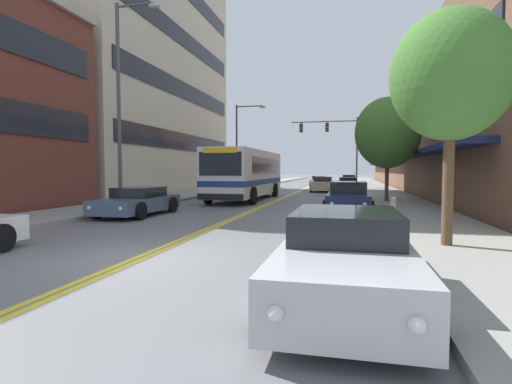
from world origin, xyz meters
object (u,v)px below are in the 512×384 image
object	(u,v)px
car_charcoal_parked_right_end	(348,184)
fire_hydrant	(393,209)
car_red_parked_right_mid	(349,180)
street_tree_right_near	(451,76)
car_slate_blue_parked_left_near	(138,202)
car_silver_parked_right_foreground	(346,257)
traffic_signal_mast	(335,138)
car_champagne_moving_lead	(319,181)
car_beige_moving_second	(323,184)
street_lamp_left_far	(241,139)
car_navy_parked_right_far	(348,198)
car_black_parked_left_mid	(263,182)
city_bus	(247,172)
street_lamp_left_near	(124,92)
street_tree_right_mid	(388,133)

from	to	relation	value
car_charcoal_parked_right_end	fire_hydrant	bearing A→B (deg)	-86.35
car_red_parked_right_mid	street_tree_right_near	world-z (taller)	street_tree_right_near
car_red_parked_right_mid	car_slate_blue_parked_left_near	bearing A→B (deg)	-103.87
car_silver_parked_right_foreground	car_charcoal_parked_right_end	bearing A→B (deg)	90.07
traffic_signal_mast	street_tree_right_near	xyz separation A→B (m)	(3.72, -32.27, -1.13)
car_red_parked_right_mid	traffic_signal_mast	size ratio (longest dim) A/B	0.57
car_champagne_moving_lead	street_tree_right_near	xyz separation A→B (m)	(5.79, -38.87, 3.52)
car_beige_moving_second	street_lamp_left_far	xyz separation A→B (m)	(-7.07, -1.90, 3.99)
car_beige_moving_second	fire_hydrant	distance (m)	21.85
car_navy_parked_right_far	street_tree_right_near	bearing A→B (deg)	-75.08
car_slate_blue_parked_left_near	car_beige_moving_second	xyz separation A→B (m)	(6.48, 20.82, 0.05)
car_beige_moving_second	traffic_signal_mast	world-z (taller)	traffic_signal_mast
car_champagne_moving_lead	car_black_parked_left_mid	bearing A→B (deg)	-124.65
car_navy_parked_right_far	city_bus	bearing A→B (deg)	134.63
car_slate_blue_parked_left_near	car_navy_parked_right_far	size ratio (longest dim) A/B	0.98
street_lamp_left_near	car_charcoal_parked_right_end	bearing A→B (deg)	68.62
street_lamp_left_far	car_red_parked_right_mid	bearing A→B (deg)	60.45
car_silver_parked_right_foreground	street_tree_right_mid	distance (m)	18.25
car_charcoal_parked_right_end	street_tree_right_near	bearing A→B (deg)	-85.45
car_beige_moving_second	street_lamp_left_near	xyz separation A→B (m)	(-7.23, -20.50, 4.64)
city_bus	car_beige_moving_second	distance (m)	11.71
car_slate_blue_parked_left_near	street_lamp_left_far	xyz separation A→B (m)	(-0.59, 18.91, 4.04)
street_lamp_left_far	street_tree_right_near	xyz separation A→B (m)	(11.59, -24.07, -0.53)
car_navy_parked_right_far	street_lamp_left_far	distance (m)	18.50
car_navy_parked_right_far	street_tree_right_mid	xyz separation A→B (m)	(2.13, 5.15, 3.39)
car_charcoal_parked_right_end	fire_hydrant	size ratio (longest dim) A/B	4.92
car_charcoal_parked_right_end	street_lamp_left_far	world-z (taller)	street_lamp_left_far
car_red_parked_right_mid	car_navy_parked_right_far	bearing A→B (deg)	-90.05
car_beige_moving_second	fire_hydrant	xyz separation A→B (m)	(3.76, -21.52, -0.05)
fire_hydrant	car_red_parked_right_mid	bearing A→B (deg)	92.39
city_bus	street_tree_right_near	xyz separation A→B (m)	(8.74, -15.11, 2.32)
car_navy_parked_right_far	street_tree_right_mid	distance (m)	6.52
city_bus	car_champagne_moving_lead	distance (m)	23.97
traffic_signal_mast	street_tree_right_mid	distance (m)	18.91
street_tree_right_near	car_slate_blue_parked_left_near	bearing A→B (deg)	154.87
car_slate_blue_parked_left_near	car_black_parked_left_mid	xyz separation A→B (m)	(-0.10, 26.02, 0.07)
car_black_parked_left_mid	street_tree_right_near	bearing A→B (deg)	-70.41
car_silver_parked_right_foreground	car_navy_parked_right_far	distance (m)	12.65
car_red_parked_right_mid	car_beige_moving_second	size ratio (longest dim) A/B	0.86
city_bus	car_black_parked_left_mid	xyz separation A→B (m)	(-2.36, 16.07, -1.13)
car_beige_moving_second	street_tree_right_near	world-z (taller)	street_tree_right_near
car_champagne_moving_lead	fire_hydrant	distance (m)	34.78
car_black_parked_left_mid	car_champagne_moving_lead	bearing A→B (deg)	55.35
city_bus	street_lamp_left_near	size ratio (longest dim) A/B	1.24
car_beige_moving_second	street_tree_right_mid	bearing A→B (deg)	-70.41
traffic_signal_mast	car_black_parked_left_mid	bearing A→B (deg)	-171.62
street_tree_right_mid	fire_hydrant	world-z (taller)	street_tree_right_mid
city_bus	car_silver_parked_right_foreground	size ratio (longest dim) A/B	2.29
street_lamp_left_far	fire_hydrant	distance (m)	22.78
car_charcoal_parked_right_end	street_lamp_left_near	distance (m)	26.20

